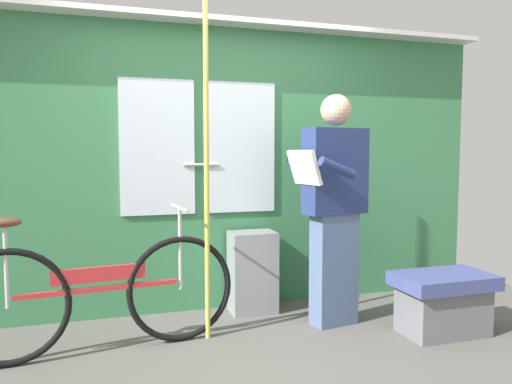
{
  "coord_description": "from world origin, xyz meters",
  "views": [
    {
      "loc": [
        -0.98,
        -2.99,
        1.34
      ],
      "look_at": [
        0.17,
        0.7,
        1.03
      ],
      "focal_mm": 34.65,
      "sensor_mm": 36.0,
      "label": 1
    }
  ],
  "objects_px": {
    "trash_bin_by_wall": "(252,272)",
    "handrail_pole": "(207,174)",
    "bicycle_near_door": "(98,295)",
    "passenger_reading_newspaper": "(334,204)",
    "bench_seat_corner": "(443,302)"
  },
  "relations": [
    {
      "from": "bicycle_near_door",
      "to": "bench_seat_corner",
      "type": "xyz_separation_m",
      "value": [
        2.42,
        -0.38,
        -0.16
      ]
    },
    {
      "from": "handrail_pole",
      "to": "bench_seat_corner",
      "type": "height_order",
      "value": "handrail_pole"
    },
    {
      "from": "bicycle_near_door",
      "to": "handrail_pole",
      "type": "relative_size",
      "value": 0.78
    },
    {
      "from": "trash_bin_by_wall",
      "to": "handrail_pole",
      "type": "relative_size",
      "value": 0.29
    },
    {
      "from": "trash_bin_by_wall",
      "to": "handrail_pole",
      "type": "distance_m",
      "value": 1.08
    },
    {
      "from": "bicycle_near_door",
      "to": "passenger_reading_newspaper",
      "type": "height_order",
      "value": "passenger_reading_newspaper"
    },
    {
      "from": "trash_bin_by_wall",
      "to": "bench_seat_corner",
      "type": "height_order",
      "value": "trash_bin_by_wall"
    },
    {
      "from": "bicycle_near_door",
      "to": "passenger_reading_newspaper",
      "type": "bearing_deg",
      "value": -4.02
    },
    {
      "from": "bicycle_near_door",
      "to": "handrail_pole",
      "type": "bearing_deg",
      "value": -1.32
    },
    {
      "from": "handrail_pole",
      "to": "bench_seat_corner",
      "type": "bearing_deg",
      "value": -14.61
    },
    {
      "from": "passenger_reading_newspaper",
      "to": "trash_bin_by_wall",
      "type": "distance_m",
      "value": 0.92
    },
    {
      "from": "bicycle_near_door",
      "to": "trash_bin_by_wall",
      "type": "distance_m",
      "value": 1.34
    },
    {
      "from": "trash_bin_by_wall",
      "to": "handrail_pole",
      "type": "height_order",
      "value": "handrail_pole"
    },
    {
      "from": "bicycle_near_door",
      "to": "bench_seat_corner",
      "type": "bearing_deg",
      "value": -14.65
    },
    {
      "from": "passenger_reading_newspaper",
      "to": "bicycle_near_door",
      "type": "bearing_deg",
      "value": -7.62
    }
  ]
}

